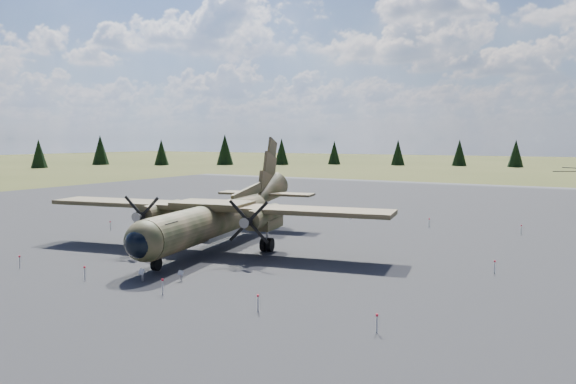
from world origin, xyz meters
The scene contains 7 objects.
ground centered at (0.00, 0.00, 0.00)m, with size 500.00×500.00×0.00m, color brown.
apron centered at (0.00, 10.00, 0.00)m, with size 120.00×120.00×0.04m, color #545559.
transport_plane centered at (-3.45, -1.26, 2.57)m, with size 27.09×24.37×8.93m.
info_placard_left centered at (-0.93, -12.03, 0.52)m, with size 0.53×0.36×0.78m.
info_placard_right centered at (0.97, -10.83, 0.42)m, with size 0.42×0.23×0.64m.
barrier_fence centered at (-0.46, -0.08, 0.51)m, with size 33.12×29.62×0.85m.
treeline centered at (10.83, -11.64, 4.73)m, with size 299.64×292.13×10.94m.
Camera 1 is at (22.19, -35.49, 8.25)m, focal length 35.00 mm.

